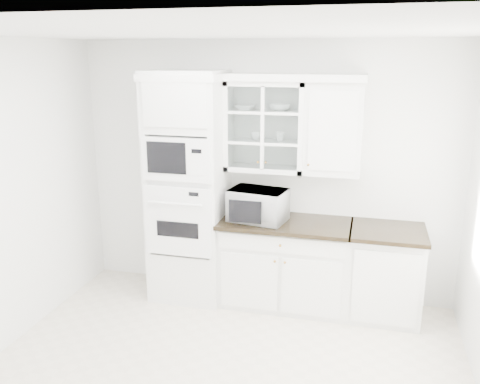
# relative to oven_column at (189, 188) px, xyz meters

# --- Properties ---
(ground) EXTENTS (4.00, 3.50, 0.01)m
(ground) POSITION_rel_oven_column_xyz_m (0.75, -1.42, -1.19)
(ground) COLOR beige
(ground) RESTS_ON ground
(room_shell) EXTENTS (4.00, 3.50, 2.70)m
(room_shell) POSITION_rel_oven_column_xyz_m (0.75, -0.99, 0.58)
(room_shell) COLOR white
(room_shell) RESTS_ON ground
(oven_column) EXTENTS (0.76, 0.68, 2.40)m
(oven_column) POSITION_rel_oven_column_xyz_m (0.00, 0.00, 0.00)
(oven_column) COLOR white
(oven_column) RESTS_ON ground
(base_cabinet_run) EXTENTS (1.32, 0.67, 0.92)m
(base_cabinet_run) POSITION_rel_oven_column_xyz_m (1.03, 0.03, -0.74)
(base_cabinet_run) COLOR white
(base_cabinet_run) RESTS_ON ground
(extra_base_cabinet) EXTENTS (0.72, 0.67, 0.92)m
(extra_base_cabinet) POSITION_rel_oven_column_xyz_m (2.03, 0.03, -0.74)
(extra_base_cabinet) COLOR white
(extra_base_cabinet) RESTS_ON ground
(upper_cabinet_glass) EXTENTS (0.80, 0.33, 0.90)m
(upper_cabinet_glass) POSITION_rel_oven_column_xyz_m (0.78, 0.17, 0.65)
(upper_cabinet_glass) COLOR white
(upper_cabinet_glass) RESTS_ON room_shell
(upper_cabinet_solid) EXTENTS (0.55, 0.33, 0.90)m
(upper_cabinet_solid) POSITION_rel_oven_column_xyz_m (1.46, 0.17, 0.65)
(upper_cabinet_solid) COLOR white
(upper_cabinet_solid) RESTS_ON room_shell
(crown_molding) EXTENTS (2.14, 0.38, 0.07)m
(crown_molding) POSITION_rel_oven_column_xyz_m (0.68, 0.14, 1.14)
(crown_molding) COLOR white
(crown_molding) RESTS_ON room_shell
(countertop_microwave) EXTENTS (0.63, 0.55, 0.32)m
(countertop_microwave) POSITION_rel_oven_column_xyz_m (0.75, -0.01, -0.12)
(countertop_microwave) COLOR white
(countertop_microwave) RESTS_ON base_cabinet_run
(bowl_a) EXTENTS (0.23, 0.23, 0.05)m
(bowl_a) POSITION_rel_oven_column_xyz_m (0.57, 0.16, 0.84)
(bowl_a) COLOR white
(bowl_a) RESTS_ON upper_cabinet_glass
(bowl_b) EXTENTS (0.25, 0.25, 0.06)m
(bowl_b) POSITION_rel_oven_column_xyz_m (0.92, 0.18, 0.84)
(bowl_b) COLOR white
(bowl_b) RESTS_ON upper_cabinet_glass
(cup_a) EXTENTS (0.13, 0.13, 0.09)m
(cup_a) POSITION_rel_oven_column_xyz_m (0.68, 0.17, 0.55)
(cup_a) COLOR white
(cup_a) RESTS_ON upper_cabinet_glass
(cup_b) EXTENTS (0.10, 0.10, 0.09)m
(cup_b) POSITION_rel_oven_column_xyz_m (0.93, 0.17, 0.56)
(cup_b) COLOR white
(cup_b) RESTS_ON upper_cabinet_glass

